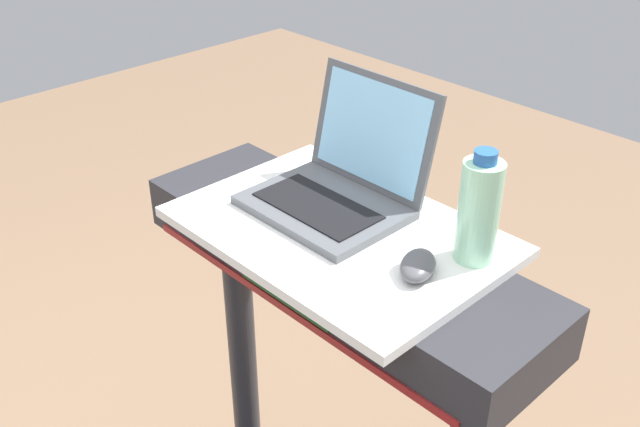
{
  "coord_description": "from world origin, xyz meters",
  "views": [
    {
      "loc": [
        0.84,
        -0.15,
        1.87
      ],
      "look_at": [
        0.0,
        0.65,
        1.19
      ],
      "focal_mm": 41.34,
      "sensor_mm": 36.0,
      "label": 1
    }
  ],
  "objects": [
    {
      "name": "water_bottle",
      "position": [
        0.24,
        0.8,
        1.23
      ],
      "size": [
        0.07,
        0.07,
        0.21
      ],
      "color": "#9EDBB2",
      "rests_on": "desk_board"
    },
    {
      "name": "desk_board",
      "position": [
        0.0,
        0.7,
        1.13
      ],
      "size": [
        0.61,
        0.43,
        0.02
      ],
      "primitive_type": "cube",
      "color": "white",
      "rests_on": "treadmill_base"
    },
    {
      "name": "computer_mouse",
      "position": [
        0.2,
        0.69,
        1.15
      ],
      "size": [
        0.1,
        0.12,
        0.03
      ],
      "primitive_type": "ellipsoid",
      "rotation": [
        0.0,
        0.0,
        0.48
      ],
      "color": "#4C4C51",
      "rests_on": "desk_board"
    },
    {
      "name": "laptop",
      "position": [
        -0.06,
        0.76,
        1.18
      ],
      "size": [
        0.3,
        0.28,
        0.24
      ],
      "rotation": [
        0.0,
        0.0,
        -0.05
      ],
      "color": "#515459",
      "rests_on": "desk_board"
    }
  ]
}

